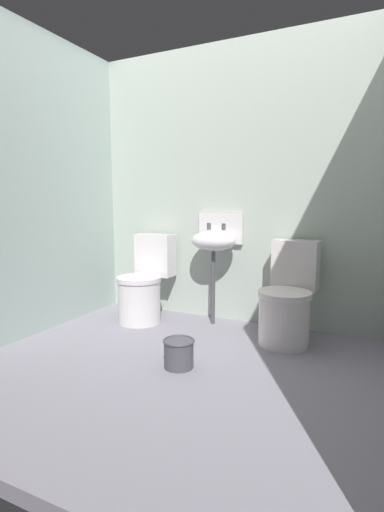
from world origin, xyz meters
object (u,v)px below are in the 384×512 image
object	(u,v)px
toilet_left	(144,286)
bucket	(179,353)
sink	(215,240)
toilet_right	(288,301)

from	to	relation	value
toilet_left	bucket	world-z (taller)	toilet_left
sink	bucket	size ratio (longest dim) A/B	4.67
toilet_left	toilet_right	size ratio (longest dim) A/B	1.00
toilet_left	bucket	size ratio (longest dim) A/B	3.68
toilet_left	sink	distance (m)	0.78
toilet_right	sink	xyz separation A→B (m)	(-0.69, 0.19, 0.43)
toilet_left	toilet_right	xyz separation A→B (m)	(1.31, 0.00, 0.00)
toilet_right	bucket	distance (m)	0.98
toilet_left	toilet_right	distance (m)	1.31
sink	bucket	world-z (taller)	sink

